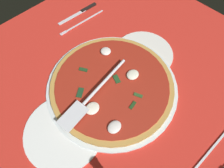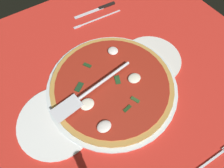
# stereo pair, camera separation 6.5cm
# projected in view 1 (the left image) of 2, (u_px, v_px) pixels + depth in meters

# --- Properties ---
(ground_plane) EXTENTS (1.14, 1.14, 0.01)m
(ground_plane) POSITION_uv_depth(u_px,v_px,m) (123.00, 92.00, 0.67)
(ground_plane) COLOR red
(pizza_pan) EXTENTS (0.44, 0.44, 0.01)m
(pizza_pan) POSITION_uv_depth(u_px,v_px,m) (112.00, 86.00, 0.67)
(pizza_pan) COLOR silver
(pizza_pan) RESTS_ON ground_plane
(dinner_plate_left) EXTENTS (0.24, 0.24, 0.01)m
(dinner_plate_left) POSITION_uv_depth(u_px,v_px,m) (64.00, 131.00, 0.59)
(dinner_plate_left) COLOR white
(dinner_plate_left) RESTS_ON ground_plane
(dinner_plate_right) EXTENTS (0.22, 0.22, 0.01)m
(dinner_plate_right) POSITION_uv_depth(u_px,v_px,m) (143.00, 54.00, 0.74)
(dinner_plate_right) COLOR white
(dinner_plate_right) RESTS_ON ground_plane
(pizza) EXTENTS (0.41, 0.41, 0.03)m
(pizza) POSITION_uv_depth(u_px,v_px,m) (112.00, 85.00, 0.66)
(pizza) COLOR #BF8D41
(pizza) RESTS_ON pizza_pan
(pizza_server) EXTENTS (0.30, 0.07, 0.01)m
(pizza_server) POSITION_uv_depth(u_px,v_px,m) (93.00, 94.00, 0.61)
(pizza_server) COLOR silver
(pizza_server) RESTS_ON pizza
(place_setting_near) EXTENTS (0.22, 0.13, 0.01)m
(place_setting_near) POSITION_uv_depth(u_px,v_px,m) (220.00, 157.00, 0.56)
(place_setting_near) COLOR white
(place_setting_near) RESTS_ON ground_plane
(place_setting_far) EXTENTS (0.23, 0.13, 0.01)m
(place_setting_far) POSITION_uv_depth(u_px,v_px,m) (82.00, 17.00, 0.84)
(place_setting_far) COLOR white
(place_setting_far) RESTS_ON ground_plane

